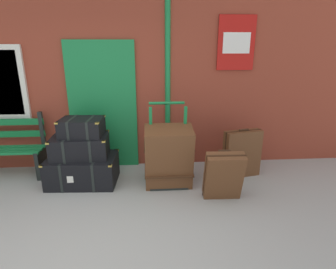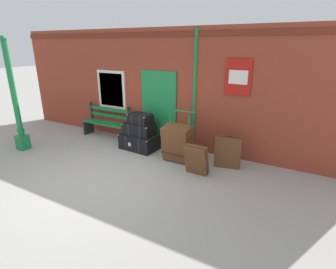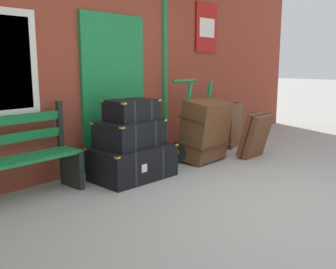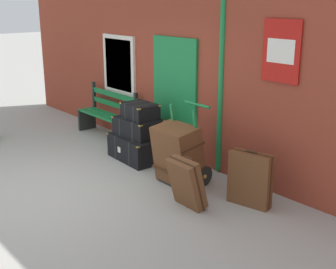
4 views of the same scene
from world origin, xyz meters
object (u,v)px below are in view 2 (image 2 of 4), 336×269
object	(u,v)px
steamer_trunk_base	(139,142)
porters_trolley	(181,148)
steamer_trunk_middle	(139,129)
lamp_post	(17,109)
platform_bench	(107,123)
suitcase_charcoal	(196,160)
large_brown_trunk	(178,143)
steamer_trunk_top	(141,119)
suitcase_cream	(228,152)

from	to	relation	value
steamer_trunk_base	porters_trolley	distance (m)	1.29
steamer_trunk_middle	steamer_trunk_base	bearing A→B (deg)	-71.06
lamp_post	steamer_trunk_middle	distance (m)	3.30
platform_bench	lamp_post	bearing A→B (deg)	-124.92
platform_bench	suitcase_charcoal	world-z (taller)	platform_bench
porters_trolley	large_brown_trunk	world-z (taller)	porters_trolley
platform_bench	steamer_trunk_base	size ratio (longest dim) A/B	1.53
platform_bench	steamer_trunk_middle	xyz separation A→B (m)	(1.46, -0.33, 0.14)
steamer_trunk_base	large_brown_trunk	world-z (taller)	large_brown_trunk
steamer_trunk_top	lamp_post	bearing A→B (deg)	-150.38
porters_trolley	large_brown_trunk	xyz separation A→B (m)	(0.00, -0.17, 0.19)
steamer_trunk_middle	suitcase_charcoal	bearing A→B (deg)	-18.67
porters_trolley	large_brown_trunk	size ratio (longest dim) A/B	1.29
steamer_trunk_base	suitcase_charcoal	world-z (taller)	suitcase_charcoal
large_brown_trunk	suitcase_cream	bearing A→B (deg)	12.41
steamer_trunk_base	steamer_trunk_middle	distance (m)	0.37
platform_bench	steamer_trunk_top	bearing A→B (deg)	-11.82
large_brown_trunk	suitcase_cream	distance (m)	1.22
steamer_trunk_base	large_brown_trunk	xyz separation A→B (m)	(1.29, -0.19, 0.26)
platform_bench	suitcase_cream	distance (m)	3.96
steamer_trunk_base	steamer_trunk_middle	size ratio (longest dim) A/B	1.26
platform_bench	porters_trolley	size ratio (longest dim) A/B	1.33
platform_bench	suitcase_charcoal	distance (m)	3.61
steamer_trunk_middle	suitcase_charcoal	world-z (taller)	steamer_trunk_middle
suitcase_cream	steamer_trunk_base	bearing A→B (deg)	-178.41
steamer_trunk_base	suitcase_cream	world-z (taller)	suitcase_cream
porters_trolley	suitcase_cream	size ratio (longest dim) A/B	1.52
steamer_trunk_top	large_brown_trunk	distance (m)	1.34
steamer_trunk_base	lamp_post	bearing A→B (deg)	-150.72
platform_bench	steamer_trunk_top	distance (m)	1.60
porters_trolley	suitcase_cream	world-z (taller)	porters_trolley
platform_bench	steamer_trunk_middle	size ratio (longest dim) A/B	1.93
large_brown_trunk	suitcase_charcoal	bearing A→B (deg)	-32.88
steamer_trunk_base	steamer_trunk_top	distance (m)	0.66
steamer_trunk_middle	large_brown_trunk	distance (m)	1.32
lamp_post	porters_trolley	distance (m)	4.49
lamp_post	steamer_trunk_middle	size ratio (longest dim) A/B	3.61
platform_bench	suitcase_charcoal	xyz separation A→B (m)	(3.46, -1.00, -0.09)
porters_trolley	steamer_trunk_middle	bearing A→B (deg)	177.75
suitcase_cream	suitcase_charcoal	world-z (taller)	suitcase_cream
platform_bench	steamer_trunk_middle	bearing A→B (deg)	-12.62
porters_trolley	suitcase_cream	distance (m)	1.20
suitcase_cream	suitcase_charcoal	size ratio (longest dim) A/B	1.11
suitcase_cream	suitcase_charcoal	distance (m)	0.87
steamer_trunk_base	suitcase_charcoal	xyz separation A→B (m)	(1.99, -0.64, 0.14)
platform_bench	large_brown_trunk	size ratio (longest dim) A/B	1.71
steamer_trunk_middle	suitcase_cream	xyz separation A→B (m)	(2.49, 0.04, -0.20)
porters_trolley	suitcase_charcoal	world-z (taller)	porters_trolley
large_brown_trunk	steamer_trunk_middle	bearing A→B (deg)	170.25
platform_bench	steamer_trunk_base	distance (m)	1.53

